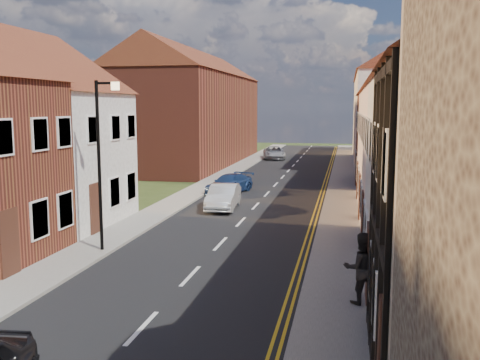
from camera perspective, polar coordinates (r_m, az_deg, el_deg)
road at (r=28.24m, az=1.68°, el=-2.80°), size 7.00×90.00×0.02m
pavement_left at (r=29.28m, az=-6.85°, el=-2.38°), size 1.80×90.00×0.12m
pavement_right at (r=27.85m, az=10.65°, el=-2.98°), size 1.80×90.00×0.12m
cottage_r_cream_mid at (r=21.39m, az=23.99°, el=5.18°), size 8.30×5.20×9.00m
cottage_r_pink at (r=26.68m, az=21.49°, el=5.69°), size 8.30×6.00×9.00m
cottage_r_white_far at (r=32.01m, az=19.81°, el=6.04°), size 8.30×5.20×9.00m
cottage_r_cream_far at (r=37.36m, az=18.61°, el=6.28°), size 8.30×6.00×9.00m
cottage_l_pink at (r=25.41m, az=-22.07°, el=5.35°), size 8.30×6.30×8.80m
block_right_far at (r=52.57m, az=16.58°, el=7.58°), size 8.30×24.20×10.50m
block_left_far at (r=49.38m, az=-5.10°, el=7.88°), size 8.30×24.20×10.50m
lamppost at (r=19.40m, az=-14.60°, el=2.61°), size 0.88×0.15×6.00m
car_mid at (r=27.43m, az=-1.78°, el=-1.80°), size 1.60×3.94×1.27m
car_far at (r=32.47m, az=-1.16°, el=-0.41°), size 2.74×4.21×1.13m
car_distant at (r=53.79m, az=3.67°, el=2.91°), size 2.88×4.82×1.25m
pedestrian_right at (r=14.40m, az=12.79°, el=-9.14°), size 1.06×0.92×1.89m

